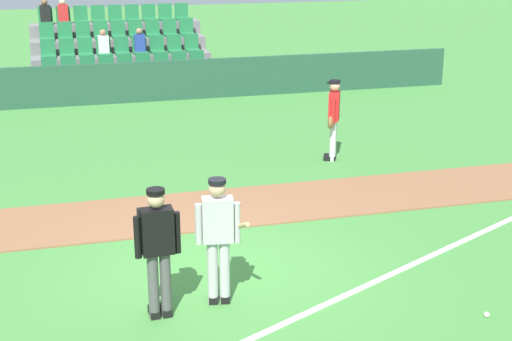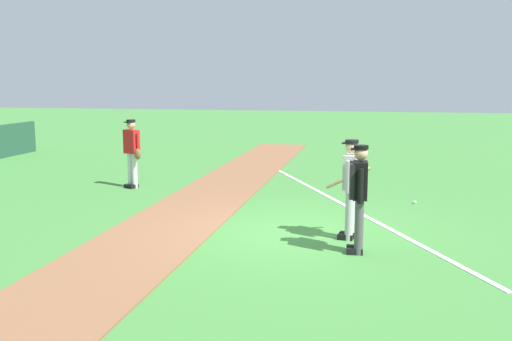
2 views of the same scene
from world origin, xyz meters
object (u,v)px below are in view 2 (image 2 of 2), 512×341
(batter_grey_jersey, at_px, (351,185))
(baseball, at_px, (415,202))
(runner_red_jersey, at_px, (132,151))
(umpire_home_plate, at_px, (358,193))

(batter_grey_jersey, bearing_deg, baseball, -21.97)
(batter_grey_jersey, distance_m, baseball, 3.63)
(runner_red_jersey, xyz_separation_m, baseball, (-0.54, -7.02, -0.93))
(runner_red_jersey, bearing_deg, baseball, -94.36)
(runner_red_jersey, bearing_deg, umpire_home_plate, -128.16)
(runner_red_jersey, height_order, baseball, runner_red_jersey)
(umpire_home_plate, distance_m, runner_red_jersey, 7.47)
(umpire_home_plate, relative_size, runner_red_jersey, 1.00)
(umpire_home_plate, height_order, baseball, umpire_home_plate)
(batter_grey_jersey, xyz_separation_m, umpire_home_plate, (-0.82, -0.16, 0.03))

